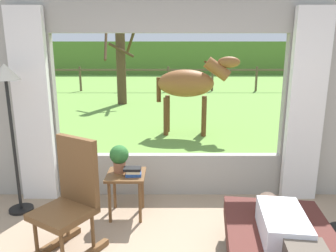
{
  "coord_description": "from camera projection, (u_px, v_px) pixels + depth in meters",
  "views": [
    {
      "loc": [
        -0.02,
        -1.76,
        1.92
      ],
      "look_at": [
        0.0,
        1.8,
        1.05
      ],
      "focal_mm": 34.09,
      "sensor_mm": 36.0,
      "label": 1
    }
  ],
  "objects": [
    {
      "name": "back_wall_with_window",
      "position": [
        168.0,
        102.0,
        4.07
      ],
      "size": [
        5.2,
        0.12,
        2.55
      ],
      "color": "#9E998E",
      "rests_on": "ground_plane"
    },
    {
      "name": "curtain_panel_left",
      "position": [
        31.0,
        108.0,
        3.93
      ],
      "size": [
        0.44,
        0.1,
        2.4
      ],
      "primitive_type": "cube",
      "color": "silver",
      "rests_on": "ground_plane"
    },
    {
      "name": "curtain_panel_right",
      "position": [
        304.0,
        108.0,
        3.95
      ],
      "size": [
        0.44,
        0.1,
        2.4
      ],
      "primitive_type": "cube",
      "color": "silver",
      "rests_on": "ground_plane"
    },
    {
      "name": "outdoor_pasture_lawn",
      "position": [
        167.0,
        90.0,
        14.95
      ],
      "size": [
        36.0,
        21.68,
        0.02
      ],
      "primitive_type": "cube",
      "color": "olive",
      "rests_on": "ground_plane"
    },
    {
      "name": "distant_hill_ridge",
      "position": [
        167.0,
        58.0,
        24.23
      ],
      "size": [
        36.0,
        2.0,
        2.4
      ],
      "primitive_type": "cube",
      "color": "#567C31",
      "rests_on": "ground_plane"
    },
    {
      "name": "reclining_person",
      "position": [
        290.0,
        240.0,
        2.38
      ],
      "size": [
        0.41,
        1.44,
        0.22
      ],
      "rotation": [
        0.0,
        0.0,
        -0.13
      ],
      "color": "silver",
      "rests_on": "recliner_sofa"
    },
    {
      "name": "rocking_chair",
      "position": [
        69.0,
        199.0,
        2.99
      ],
      "size": [
        0.75,
        0.82,
        1.12
      ],
      "rotation": [
        0.0,
        0.0,
        -0.56
      ],
      "color": "brown",
      "rests_on": "ground_plane"
    },
    {
      "name": "side_table",
      "position": [
        125.0,
        181.0,
        3.68
      ],
      "size": [
        0.44,
        0.44,
        0.52
      ],
      "color": "brown",
      "rests_on": "ground_plane"
    },
    {
      "name": "potted_plant",
      "position": [
        118.0,
        157.0,
        3.67
      ],
      "size": [
        0.22,
        0.22,
        0.32
      ],
      "color": "#9E6042",
      "rests_on": "side_table"
    },
    {
      "name": "book_stack",
      "position": [
        132.0,
        171.0,
        3.59
      ],
      "size": [
        0.2,
        0.15,
        0.1
      ],
      "color": "#23478C",
      "rests_on": "side_table"
    },
    {
      "name": "floor_lamp_left",
      "position": [
        6.0,
        94.0,
        3.54
      ],
      "size": [
        0.32,
        0.32,
        1.76
      ],
      "color": "black",
      "rests_on": "ground_plane"
    },
    {
      "name": "horse",
      "position": [
        188.0,
        84.0,
        7.01
      ],
      "size": [
        1.82,
        0.69,
        1.73
      ],
      "rotation": [
        0.0,
        0.0,
        -1.68
      ],
      "color": "brown",
      "rests_on": "outdoor_pasture_lawn"
    },
    {
      "name": "pasture_tree",
      "position": [
        120.0,
        59.0,
        10.84
      ],
      "size": [
        1.28,
        1.25,
        2.95
      ],
      "color": "#4C3823",
      "rests_on": "outdoor_pasture_lawn"
    },
    {
      "name": "pasture_fence_line",
      "position": [
        167.0,
        75.0,
        14.42
      ],
      "size": [
        16.1,
        0.1,
        1.1
      ],
      "color": "brown",
      "rests_on": "outdoor_pasture_lawn"
    }
  ]
}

